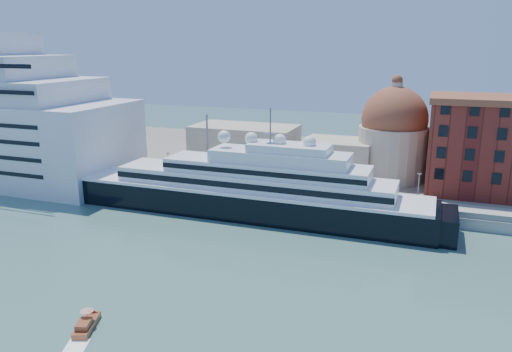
% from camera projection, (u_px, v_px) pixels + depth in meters
% --- Properties ---
extents(ground, '(400.00, 400.00, 0.00)m').
position_uv_depth(ground, '(231.00, 258.00, 89.01)').
color(ground, '#386157').
rests_on(ground, ground).
extents(quay, '(180.00, 10.00, 2.50)m').
position_uv_depth(quay, '(286.00, 198.00, 119.57)').
color(quay, gray).
rests_on(quay, ground).
extents(land, '(260.00, 72.00, 2.00)m').
position_uv_depth(land, '(323.00, 162.00, 156.86)').
color(land, slate).
rests_on(land, ground).
extents(quay_fence, '(180.00, 0.10, 1.20)m').
position_uv_depth(quay_fence, '(280.00, 195.00, 115.01)').
color(quay_fence, slate).
rests_on(quay_fence, quay).
extents(superyacht, '(93.94, 13.02, 28.08)m').
position_uv_depth(superyacht, '(232.00, 192.00, 111.77)').
color(superyacht, black).
rests_on(superyacht, ground).
extents(service_barge, '(12.20, 5.54, 2.65)m').
position_uv_depth(service_barge, '(76.00, 194.00, 123.88)').
color(service_barge, white).
rests_on(service_barge, ground).
extents(water_taxi, '(3.94, 6.37, 2.87)m').
position_uv_depth(water_taxi, '(86.00, 324.00, 66.52)').
color(water_taxi, maroon).
rests_on(water_taxi, ground).
extents(church, '(66.00, 18.00, 25.50)m').
position_uv_depth(church, '(334.00, 142.00, 136.51)').
color(church, beige).
rests_on(church, land).
extents(lamp_posts, '(120.80, 2.40, 18.00)m').
position_uv_depth(lamp_posts, '(234.00, 160.00, 120.00)').
color(lamp_posts, slate).
rests_on(lamp_posts, quay).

